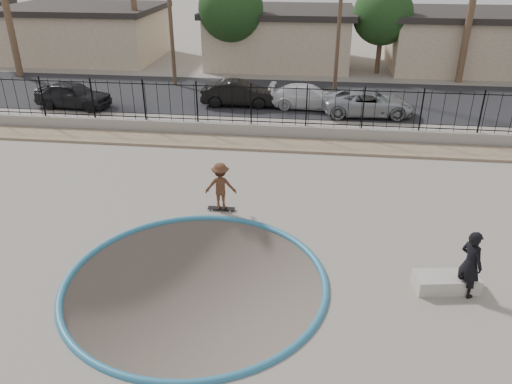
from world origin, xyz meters
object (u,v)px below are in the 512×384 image
object	(u,v)px
skateboard	(221,208)
concrete_ledge	(446,282)
car_b	(239,93)
skater	(221,189)
car_d	(369,103)
videographer	(470,264)
car_a	(73,95)
car_c	(308,97)

from	to	relation	value
skateboard	concrete_ledge	bearing A→B (deg)	-27.77
concrete_ledge	car_b	xyz separation A→B (m)	(-7.76, 15.49, 0.50)
skateboard	car_b	xyz separation A→B (m)	(-1.24, 12.00, 0.64)
skater	concrete_ledge	bearing A→B (deg)	146.17
skateboard	car_d	xyz separation A→B (m)	(5.67, 11.10, 0.61)
videographer	car_a	size ratio (longest dim) A/B	0.45
skater	car_c	xyz separation A→B (m)	(2.55, 12.00, -0.15)
car_c	car_b	bearing A→B (deg)	92.52
skater	skateboard	size ratio (longest dim) A/B	1.75
videographer	car_d	size ratio (longest dim) A/B	0.39
skateboard	car_d	size ratio (longest dim) A/B	0.20
skater	concrete_ledge	distance (m)	7.42
videographer	concrete_ledge	bearing A→B (deg)	40.02
car_b	car_d	distance (m)	6.96
skater	car_b	world-z (taller)	skater
skater	car_b	bearing A→B (deg)	-89.80
videographer	car_d	world-z (taller)	videographer
videographer	skateboard	bearing A→B (deg)	30.62
videographer	concrete_ledge	size ratio (longest dim) A/B	1.13
car_b	concrete_ledge	bearing A→B (deg)	-155.21
concrete_ledge	car_b	world-z (taller)	car_b
concrete_ledge	car_d	xyz separation A→B (m)	(-0.85, 14.59, 0.48)
skateboard	videographer	bearing A→B (deg)	-27.18
skateboard	car_d	bearing A→B (deg)	63.32
car_a	car_d	xyz separation A→B (m)	(15.75, 0.51, -0.05)
skateboard	videographer	xyz separation A→B (m)	(6.97, -3.64, 0.84)
car_d	videographer	bearing A→B (deg)	-177.62
skateboard	car_b	distance (m)	12.08
skater	skateboard	distance (m)	0.74
car_a	videographer	bearing A→B (deg)	-124.53
skateboard	concrete_ledge	world-z (taller)	concrete_ledge
skater	car_d	xyz separation A→B (m)	(5.67, 11.10, -0.12)
concrete_ledge	car_d	size ratio (longest dim) A/B	0.35
car_a	skater	bearing A→B (deg)	-131.09
car_c	car_d	distance (m)	3.25
concrete_ledge	car_b	distance (m)	17.33
skater	car_a	size ratio (longest dim) A/B	0.39
videographer	car_c	distance (m)	16.25
skater	skateboard	xyz separation A→B (m)	(-0.00, 0.00, -0.74)
videographer	concrete_ledge	distance (m)	0.85
concrete_ledge	car_a	xyz separation A→B (m)	(-16.60, 14.08, 0.53)
car_b	car_c	distance (m)	3.79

